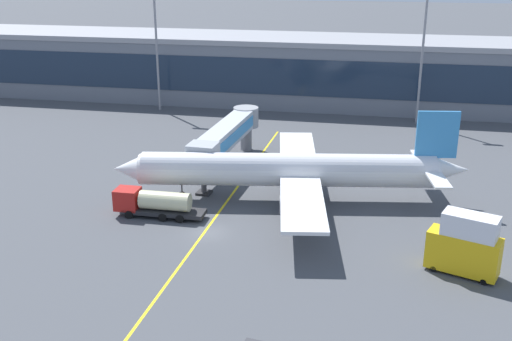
# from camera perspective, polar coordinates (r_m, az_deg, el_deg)

# --- Properties ---
(ground_plane) EXTENTS (700.00, 700.00, 0.00)m
(ground_plane) POSITION_cam_1_polar(r_m,az_deg,el_deg) (69.20, -4.43, -5.78)
(ground_plane) COLOR #47494F
(apron_lead_in_line) EXTENTS (2.80, 79.97, 0.01)m
(apron_lead_in_line) POSITION_cam_1_polar(r_m,az_deg,el_deg) (71.05, -4.33, -5.07)
(apron_lead_in_line) COLOR yellow
(apron_lead_in_line) RESTS_ON ground_plane
(terminal_building) EXTENTS (168.79, 17.89, 13.52)m
(terminal_building) POSITION_cam_1_polar(r_m,az_deg,el_deg) (128.65, 1.87, 9.40)
(terminal_building) COLOR slate
(terminal_building) RESTS_ON ground_plane
(main_airliner) EXTENTS (44.13, 35.25, 11.79)m
(main_airliner) POSITION_cam_1_polar(r_m,az_deg,el_deg) (76.17, 3.17, 0.08)
(main_airliner) COLOR white
(main_airliner) RESTS_ON ground_plane
(jet_bridge) EXTENTS (5.18, 23.29, 6.87)m
(jet_bridge) POSITION_cam_1_polar(r_m,az_deg,el_deg) (87.75, -2.60, 3.43)
(jet_bridge) COLOR #B2B7BC
(jet_bridge) RESTS_ON ground_plane
(fuel_tanker) EXTENTS (10.81, 2.76, 3.25)m
(fuel_tanker) POSITION_cam_1_polar(r_m,az_deg,el_deg) (73.42, -9.50, -2.97)
(fuel_tanker) COLOR #232326
(fuel_tanker) RESTS_ON ground_plane
(catering_lift) EXTENTS (7.24, 4.71, 6.30)m
(catering_lift) POSITION_cam_1_polar(r_m,az_deg,el_deg) (62.69, 18.87, -6.58)
(catering_lift) COLOR yellow
(catering_lift) RESTS_ON ground_plane
(apron_light_mast_0) EXTENTS (2.80, 0.50, 24.90)m
(apron_light_mast_0) POSITION_cam_1_polar(r_m,az_deg,el_deg) (121.53, -9.27, 12.22)
(apron_light_mast_0) COLOR gray
(apron_light_mast_0) RESTS_ON ground_plane
(apron_light_mast_1) EXTENTS (2.80, 0.50, 24.63)m
(apron_light_mast_1) POSITION_cam_1_polar(r_m,az_deg,el_deg) (114.14, 15.29, 11.26)
(apron_light_mast_1) COLOR gray
(apron_light_mast_1) RESTS_ON ground_plane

